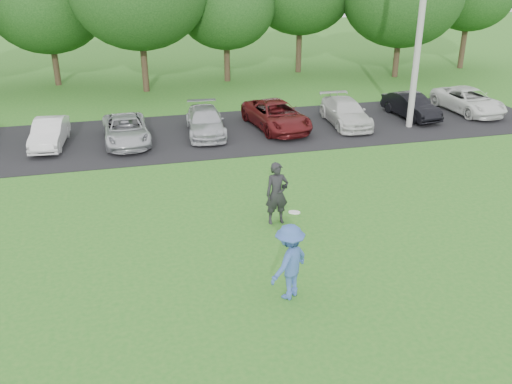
# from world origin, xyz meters

# --- Properties ---
(ground) EXTENTS (100.00, 100.00, 0.00)m
(ground) POSITION_xyz_m (0.00, 0.00, 0.00)
(ground) COLOR #276D1F
(ground) RESTS_ON ground
(parking_lot) EXTENTS (32.00, 6.50, 0.03)m
(parking_lot) POSITION_xyz_m (0.00, 13.00, 0.01)
(parking_lot) COLOR black
(parking_lot) RESTS_ON ground
(utility_pole) EXTENTS (0.28, 0.28, 10.60)m
(utility_pole) POSITION_xyz_m (9.36, 11.81, 5.30)
(utility_pole) COLOR #A4A39F
(utility_pole) RESTS_ON ground
(frisbee_player) EXTENTS (1.43, 1.32, 2.30)m
(frisbee_player) POSITION_xyz_m (-0.02, 0.06, 0.97)
(frisbee_player) COLOR #3959A1
(frisbee_player) RESTS_ON ground
(camera_bystander) EXTENTS (0.72, 0.48, 1.95)m
(camera_bystander) POSITION_xyz_m (0.76, 3.95, 0.98)
(camera_bystander) COLOR black
(camera_bystander) RESTS_ON ground
(parked_cars) EXTENTS (28.82, 4.86, 1.22)m
(parked_cars) POSITION_xyz_m (0.24, 13.05, 0.61)
(parked_cars) COLOR silver
(parked_cars) RESTS_ON parking_lot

